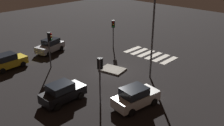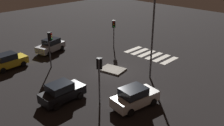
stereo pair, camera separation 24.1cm
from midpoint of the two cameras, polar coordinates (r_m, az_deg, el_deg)
ground_plane at (r=28.29m, az=0.24°, el=-1.87°), size 80.00×80.00×0.00m
traffic_island at (r=28.49m, az=0.37°, el=-1.49°), size 2.95×2.45×0.18m
car_silver at (r=34.71m, az=-13.34°, el=3.80°), size 2.62×4.29×1.76m
car_black at (r=22.74m, az=-10.84°, el=-6.41°), size 1.95×4.10×1.77m
car_white at (r=21.64m, az=5.46°, el=-7.61°), size 2.44×4.36×1.82m
car_yellow at (r=31.06m, az=-21.95°, el=0.44°), size 2.05×4.10×1.76m
traffic_light_north at (r=28.97m, az=-13.49°, el=4.79°), size 0.53×0.54×4.16m
traffic_light_east at (r=34.59m, az=0.60°, el=8.00°), size 0.54×0.53×3.91m
traffic_light_west at (r=21.13m, az=-2.51°, el=-1.43°), size 0.54×0.53×4.15m
street_lamp at (r=25.23m, az=9.50°, el=8.92°), size 0.56×0.56×8.81m
crosswalk_near at (r=33.39m, az=8.77°, el=1.83°), size 6.45×3.20×0.02m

